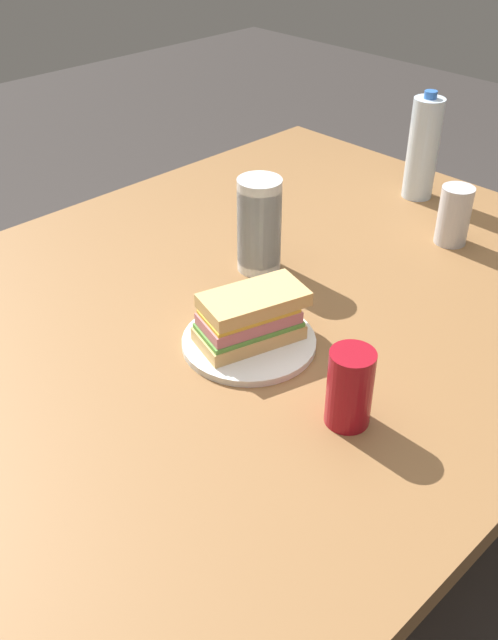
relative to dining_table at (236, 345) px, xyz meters
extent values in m
plane|color=#383330|center=(0.00, 0.00, -0.66)|extent=(8.00, 8.00, 0.00)
cube|color=olive|center=(0.00, 0.00, 0.06)|extent=(1.58, 1.14, 0.04)
cylinder|color=brown|center=(0.71, 0.49, -0.31)|extent=(0.07, 0.07, 0.70)
cylinder|color=white|center=(-0.06, -0.09, 0.08)|extent=(0.22, 0.22, 0.01)
cube|color=#DBB26B|center=(-0.06, -0.09, 0.10)|extent=(0.19, 0.13, 0.02)
cube|color=#599E3F|center=(-0.06, -0.09, 0.12)|extent=(0.18, 0.13, 0.01)
cube|color=#C6727A|center=(-0.06, -0.09, 0.13)|extent=(0.17, 0.12, 0.02)
cube|color=yellow|center=(-0.06, -0.09, 0.15)|extent=(0.17, 0.12, 0.01)
cube|color=#DBB26B|center=(-0.04, -0.09, 0.16)|extent=(0.19, 0.13, 0.02)
cylinder|color=maroon|center=(-0.08, -0.32, 0.14)|extent=(0.07, 0.07, 0.12)
cylinder|color=silver|center=(0.64, 0.05, 0.19)|extent=(0.07, 0.07, 0.23)
cylinder|color=blue|center=(0.64, 0.05, 0.32)|extent=(0.03, 0.03, 0.02)
cylinder|color=silver|center=(0.14, 0.08, 0.13)|extent=(0.08, 0.08, 0.09)
cylinder|color=silver|center=(0.14, 0.08, 0.14)|extent=(0.08, 0.08, 0.09)
cylinder|color=silver|center=(0.14, 0.08, 0.16)|extent=(0.08, 0.08, 0.09)
cylinder|color=silver|center=(0.14, 0.08, 0.18)|extent=(0.08, 0.08, 0.09)
cylinder|color=silver|center=(0.14, 0.08, 0.20)|extent=(0.08, 0.08, 0.09)
cylinder|color=silver|center=(0.14, 0.08, 0.22)|extent=(0.08, 0.08, 0.09)
cylinder|color=silver|center=(0.49, -0.13, 0.14)|extent=(0.07, 0.07, 0.12)
camera|label=1|loc=(-0.72, -0.77, 0.78)|focal=39.92mm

